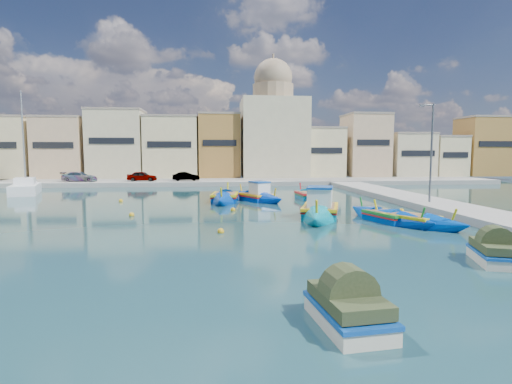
# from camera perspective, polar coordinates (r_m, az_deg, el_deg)

# --- Properties ---
(ground) EXTENTS (160.00, 160.00, 0.00)m
(ground) POSITION_cam_1_polar(r_m,az_deg,el_deg) (23.63, -8.31, -4.87)
(ground) COLOR #133639
(ground) RESTS_ON ground
(east_quay) EXTENTS (4.00, 70.00, 0.50)m
(east_quay) POSITION_cam_1_polar(r_m,az_deg,el_deg) (28.96, 30.13, -3.15)
(east_quay) COLOR gray
(east_quay) RESTS_ON ground
(north_quay) EXTENTS (80.00, 8.00, 0.60)m
(north_quay) POSITION_cam_1_polar(r_m,az_deg,el_deg) (55.37, -6.73, 1.41)
(north_quay) COLOR gray
(north_quay) RESTS_ON ground
(north_townhouses) EXTENTS (83.20, 7.87, 10.19)m
(north_townhouses) POSITION_cam_1_polar(r_m,az_deg,el_deg) (62.83, -0.51, 6.22)
(north_townhouses) COLOR beige
(north_townhouses) RESTS_ON ground
(church_block) EXTENTS (10.00, 10.00, 19.10)m
(church_block) POSITION_cam_1_polar(r_m,az_deg,el_deg) (63.97, 2.44, 9.26)
(church_block) COLOR #C6BA94
(church_block) RESTS_ON ground
(quay_street_lamp) EXTENTS (1.18, 0.16, 8.00)m
(quay_street_lamp) POSITION_cam_1_polar(r_m,az_deg,el_deg) (33.45, 23.69, 5.23)
(quay_street_lamp) COLOR #595B60
(quay_street_lamp) RESTS_ON ground
(parked_cars) EXTENTS (17.71, 1.85, 1.30)m
(parked_cars) POSITION_cam_1_polar(r_m,az_deg,el_deg) (55.14, -18.16, 2.12)
(parked_cars) COLOR #4C1919
(parked_cars) RESTS_ON north_quay
(luzzu_turquoise_cabin) EXTENTS (5.20, 10.20, 3.22)m
(luzzu_turquoise_cabin) POSITION_cam_1_polar(r_m,az_deg,el_deg) (27.12, 9.16, -2.71)
(luzzu_turquoise_cabin) COLOR #008BA3
(luzzu_turquoise_cabin) RESTS_ON ground
(luzzu_blue_cabin) EXTENTS (5.24, 7.65, 2.72)m
(luzzu_blue_cabin) POSITION_cam_1_polar(r_m,az_deg,el_deg) (35.84, 0.15, -0.73)
(luzzu_blue_cabin) COLOR #0034AC
(luzzu_blue_cabin) RESTS_ON ground
(luzzu_cyan_mid) EXTENTS (2.39, 8.01, 2.34)m
(luzzu_cyan_mid) POSITION_cam_1_polar(r_m,az_deg,el_deg) (37.42, 7.51, -0.65)
(luzzu_cyan_mid) COLOR #006BA3
(luzzu_cyan_mid) RESTS_ON ground
(luzzu_green) EXTENTS (3.05, 8.43, 2.60)m
(luzzu_green) POSITION_cam_1_polar(r_m,az_deg,el_deg) (35.33, -4.47, -0.93)
(luzzu_green) COLOR #00359F
(luzzu_green) RESTS_ON ground
(luzzu_blue_south) EXTENTS (3.93, 7.85, 2.21)m
(luzzu_blue_south) POSITION_cam_1_polar(r_m,az_deg,el_deg) (26.26, 18.42, -3.54)
(luzzu_blue_south) COLOR #0037A6
(luzzu_blue_south) RESTS_ON ground
(luzzu_cyan_south) EXTENTS (5.18, 7.12, 2.24)m
(luzzu_cyan_south) POSITION_cam_1_polar(r_m,az_deg,el_deg) (25.42, 21.27, -3.91)
(luzzu_cyan_south) COLOR #003FA8
(luzzu_cyan_south) RESTS_ON ground
(tender_near) EXTENTS (1.72, 2.80, 1.31)m
(tender_near) POSITION_cam_1_polar(r_m,az_deg,el_deg) (10.48, 13.02, -16.11)
(tender_near) COLOR beige
(tender_near) RESTS_ON ground
(tender_far) EXTENTS (2.11, 2.87, 1.26)m
(tender_far) POSITION_cam_1_polar(r_m,az_deg,el_deg) (18.17, 30.95, -7.51)
(tender_far) COLOR beige
(tender_far) RESTS_ON ground
(yacht_north) EXTENTS (4.93, 9.00, 11.56)m
(yacht_north) POSITION_cam_1_polar(r_m,az_deg,el_deg) (49.97, -29.81, 0.45)
(yacht_north) COLOR white
(yacht_north) RESTS_ON ground
(mooring_buoys) EXTENTS (22.20, 18.54, 0.36)m
(mooring_buoys) POSITION_cam_1_polar(r_m,az_deg,el_deg) (30.40, -5.06, -2.36)
(mooring_buoys) COLOR gold
(mooring_buoys) RESTS_ON ground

